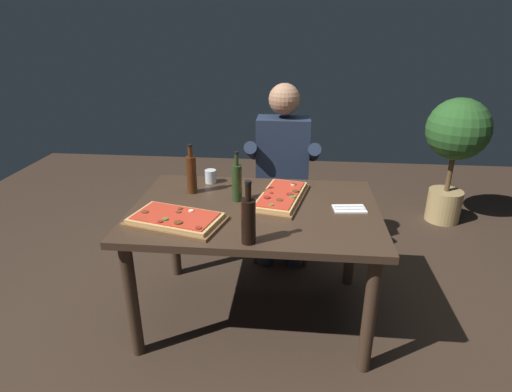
# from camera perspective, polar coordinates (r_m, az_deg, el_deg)

# --- Properties ---
(ground_plane) EXTENTS (6.40, 6.40, 0.00)m
(ground_plane) POSITION_cam_1_polar(r_m,az_deg,el_deg) (2.76, -0.10, -15.72)
(ground_plane) COLOR #38281E
(dining_table) EXTENTS (1.40, 0.96, 0.74)m
(dining_table) POSITION_cam_1_polar(r_m,az_deg,el_deg) (2.41, -0.12, -3.64)
(dining_table) COLOR #3D2B1E
(dining_table) RESTS_ON ground_plane
(pizza_rectangular_front) EXTENTS (0.55, 0.41, 0.05)m
(pizza_rectangular_front) POSITION_cam_1_polar(r_m,az_deg,el_deg) (2.23, -10.95, -3.13)
(pizza_rectangular_front) COLOR brown
(pizza_rectangular_front) RESTS_ON dining_table
(pizza_rectangular_left) EXTENTS (0.35, 0.56, 0.05)m
(pizza_rectangular_left) POSITION_cam_1_polar(r_m,az_deg,el_deg) (2.47, 3.43, -0.08)
(pizza_rectangular_left) COLOR brown
(pizza_rectangular_left) RESTS_ON dining_table
(wine_bottle_dark) EXTENTS (0.06, 0.06, 0.31)m
(wine_bottle_dark) POSITION_cam_1_polar(r_m,az_deg,el_deg) (2.56, -8.84, 3.09)
(wine_bottle_dark) COLOR #47230F
(wine_bottle_dark) RESTS_ON dining_table
(oil_bottle_amber) EXTENTS (0.06, 0.06, 0.30)m
(oil_bottle_amber) POSITION_cam_1_polar(r_m,az_deg,el_deg) (2.42, -2.64, 1.94)
(oil_bottle_amber) COLOR #233819
(oil_bottle_amber) RESTS_ON dining_table
(vinegar_bottle_green) EXTENTS (0.07, 0.07, 0.31)m
(vinegar_bottle_green) POSITION_cam_1_polar(r_m,az_deg,el_deg) (1.95, -1.05, -3.25)
(vinegar_bottle_green) COLOR black
(vinegar_bottle_green) RESTS_ON dining_table
(tumbler_near_camera) EXTENTS (0.07, 0.07, 0.09)m
(tumbler_near_camera) POSITION_cam_1_polar(r_m,az_deg,el_deg) (2.74, -6.24, 2.60)
(tumbler_near_camera) COLOR silver
(tumbler_near_camera) RESTS_ON dining_table
(napkin_cutlery_set) EXTENTS (0.19, 0.13, 0.01)m
(napkin_cutlery_set) POSITION_cam_1_polar(r_m,az_deg,el_deg) (2.40, 12.68, -1.72)
(napkin_cutlery_set) COLOR white
(napkin_cutlery_set) RESTS_ON dining_table
(diner_chair) EXTENTS (0.44, 0.44, 0.87)m
(diner_chair) POSITION_cam_1_polar(r_m,az_deg,el_deg) (3.25, 3.61, 0.47)
(diner_chair) COLOR #3D2B1E
(diner_chair) RESTS_ON ground_plane
(seated_diner) EXTENTS (0.53, 0.41, 1.33)m
(seated_diner) POSITION_cam_1_polar(r_m,az_deg,el_deg) (3.04, 3.64, 4.07)
(seated_diner) COLOR #23232D
(seated_diner) RESTS_ON ground_plane
(potted_plant_corner) EXTENTS (0.53, 0.53, 1.13)m
(potted_plant_corner) POSITION_cam_1_polar(r_m,az_deg,el_deg) (4.03, 25.72, 6.75)
(potted_plant_corner) COLOR tan
(potted_plant_corner) RESTS_ON ground_plane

